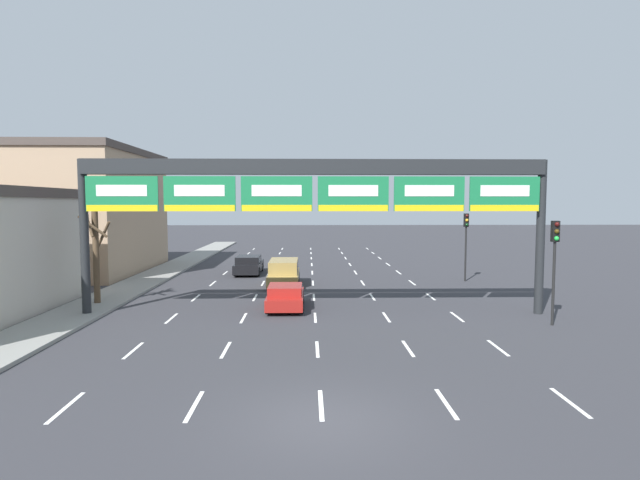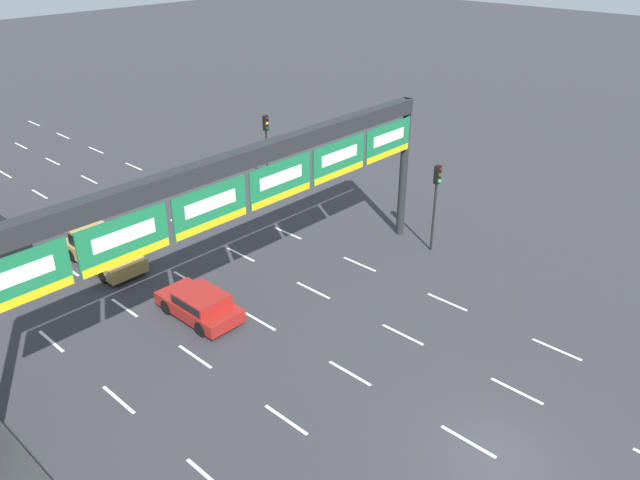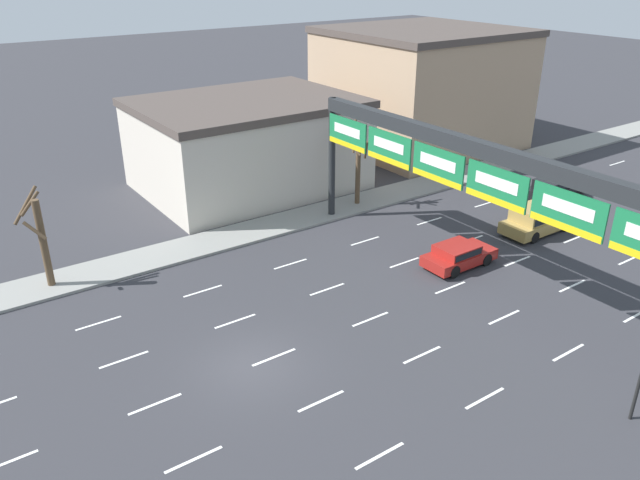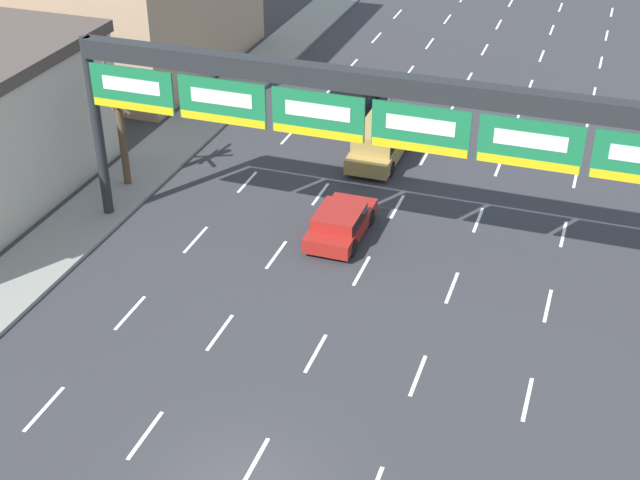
# 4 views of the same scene
# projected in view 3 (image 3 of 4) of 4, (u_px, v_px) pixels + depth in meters

# --- Properties ---
(ground_plane) EXTENTS (220.00, 220.00, 0.00)m
(ground_plane) POSITION_uv_depth(u_px,v_px,m) (252.00, 366.00, 24.53)
(ground_plane) COLOR #333338
(sidewalk_left) EXTENTS (2.80, 110.00, 0.15)m
(sidewalk_left) POSITION_uv_depth(u_px,v_px,m) (147.00, 259.00, 32.91)
(sidewalk_left) COLOR gray
(sidewalk_left) RESTS_ON ground_plane
(lane_dashes) EXTENTS (13.32, 67.00, 0.01)m
(lane_dashes) POSITION_uv_depth(u_px,v_px,m) (485.00, 274.00, 31.57)
(lane_dashes) COLOR white
(lane_dashes) RESTS_ON ground_plane
(sign_gantry) EXTENTS (21.80, 0.70, 7.31)m
(sign_gantry) POSITION_uv_depth(u_px,v_px,m) (471.00, 164.00, 27.97)
(sign_gantry) COLOR #232628
(sign_gantry) RESTS_ON ground_plane
(building_near) EXTENTS (10.83, 14.09, 6.05)m
(building_near) POSITION_uv_depth(u_px,v_px,m) (247.00, 144.00, 42.24)
(building_near) COLOR beige
(building_near) RESTS_ON ground_plane
(building_far) EXTENTS (13.25, 13.87, 9.41)m
(building_far) POSITION_uv_depth(u_px,v_px,m) (421.00, 88.00, 51.25)
(building_far) COLOR tan
(building_far) RESTS_ON ground_plane
(suv_gold) EXTENTS (1.95, 4.79, 1.66)m
(suv_gold) POSITION_uv_depth(u_px,v_px,m) (539.00, 217.00, 35.97)
(suv_gold) COLOR #A88947
(suv_gold) RESTS_ON ground_plane
(car_red) EXTENTS (1.83, 3.93, 1.22)m
(car_red) POSITION_uv_depth(u_px,v_px,m) (458.00, 254.00, 32.12)
(car_red) COLOR maroon
(car_red) RESTS_ON ground_plane
(car_black) EXTENTS (1.88, 4.59, 1.36)m
(car_black) POSITION_uv_depth(u_px,v_px,m) (555.00, 188.00, 41.06)
(car_black) COLOR black
(car_black) RESTS_ON ground_plane
(tree_bare_closest) EXTENTS (1.84, 1.46, 4.76)m
(tree_bare_closest) POSITION_uv_depth(u_px,v_px,m) (41.00, 238.00, 29.25)
(tree_bare_closest) COLOR brown
(tree_bare_closest) RESTS_ON sidewalk_left
(tree_bare_second) EXTENTS (1.44, 1.61, 5.37)m
(tree_bare_second) POSITION_uv_depth(u_px,v_px,m) (358.00, 163.00, 38.97)
(tree_bare_second) COLOR brown
(tree_bare_second) RESTS_ON sidewalk_left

